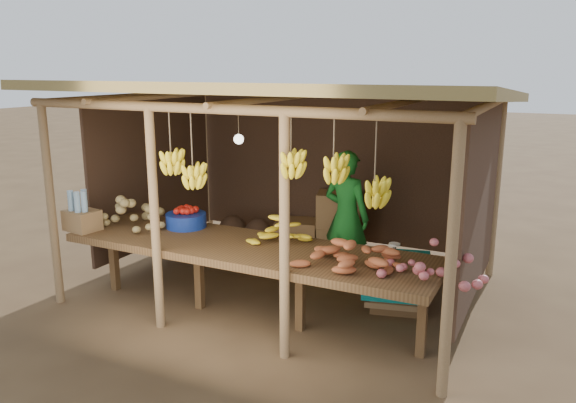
% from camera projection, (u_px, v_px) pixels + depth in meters
% --- Properties ---
extents(ground, '(60.00, 60.00, 0.00)m').
position_uv_depth(ground, '(288.00, 287.00, 6.69)').
color(ground, brown).
rests_on(ground, ground).
extents(stall_structure, '(4.70, 3.50, 2.43)m').
position_uv_depth(stall_structure, '(292.00, 126.00, 6.19)').
color(stall_structure, '#92714B').
rests_on(stall_structure, ground).
extents(counter, '(3.90, 1.05, 0.80)m').
position_uv_depth(counter, '(247.00, 251.00, 5.69)').
color(counter, brown).
rests_on(counter, ground).
extents(potato_heap, '(1.06, 0.76, 0.37)m').
position_uv_depth(potato_heap, '(135.00, 210.00, 6.33)').
color(potato_heap, '#9C8750').
rests_on(potato_heap, counter).
extents(sweet_potato_heap, '(0.91, 0.60, 0.35)m').
position_uv_depth(sweet_potato_heap, '(353.00, 249.00, 4.98)').
color(sweet_potato_heap, '#AF562D').
rests_on(sweet_potato_heap, counter).
extents(onion_heap, '(0.86, 0.53, 0.36)m').
position_uv_depth(onion_heap, '(435.00, 259.00, 4.72)').
color(onion_heap, '#C55F62').
rests_on(onion_heap, counter).
extents(banana_pile, '(0.64, 0.54, 0.35)m').
position_uv_depth(banana_pile, '(284.00, 228.00, 5.67)').
color(banana_pile, yellow).
rests_on(banana_pile, counter).
extents(tomato_basin, '(0.45, 0.45, 0.24)m').
position_uv_depth(tomato_basin, '(186.00, 219.00, 6.30)').
color(tomato_basin, navy).
rests_on(tomato_basin, counter).
extents(bottle_box, '(0.39, 0.33, 0.45)m').
position_uv_depth(bottle_box, '(82.00, 215.00, 6.16)').
color(bottle_box, olive).
rests_on(bottle_box, counter).
extents(vendor, '(0.65, 0.49, 1.61)m').
position_uv_depth(vendor, '(346.00, 217.00, 6.72)').
color(vendor, '#197424').
rests_on(vendor, ground).
extents(tarp_crate, '(0.75, 0.68, 0.76)m').
position_uv_depth(tarp_crate, '(399.00, 281.00, 6.04)').
color(tarp_crate, brown).
rests_on(tarp_crate, ground).
extents(carton_stack, '(1.29, 0.58, 0.91)m').
position_uv_depth(carton_stack, '(324.00, 229.00, 7.66)').
color(carton_stack, olive).
rests_on(carton_stack, ground).
extents(burlap_sacks, '(0.87, 0.46, 0.61)m').
position_uv_depth(burlap_sacks, '(245.00, 235.00, 7.86)').
color(burlap_sacks, '#483021').
rests_on(burlap_sacks, ground).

